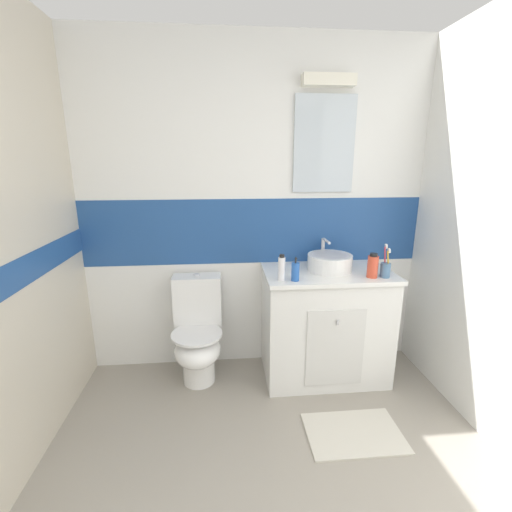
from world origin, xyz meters
name	(u,v)px	position (x,y,z in m)	size (l,w,h in m)	color
ground_plane	(275,483)	(0.00, 1.20, -0.02)	(3.20, 3.48, 0.04)	gray
wall_back_tiled	(255,210)	(0.01, 2.45, 1.26)	(3.20, 0.20, 2.50)	white
vanity_cabinet	(325,324)	(0.51, 2.13, 0.43)	(0.93, 0.56, 0.85)	silver
sink_basin	(330,262)	(0.53, 2.15, 0.91)	(0.32, 0.37, 0.21)	white
toilet	(198,334)	(-0.45, 2.16, 0.37)	(0.37, 0.50, 0.80)	white
toothbrush_cup	(385,269)	(0.86, 1.96, 0.91)	(0.07, 0.07, 0.23)	#4C7299
soap_dispenser	(295,272)	(0.23, 1.94, 0.91)	(0.05, 0.05, 0.17)	#2659B2
mouthwash_bottle	(373,266)	(0.77, 1.96, 0.93)	(0.07, 0.07, 0.17)	#D84C33
deodorant_spray_can	(282,268)	(0.14, 1.96, 0.93)	(0.05, 0.05, 0.18)	white
bath_mat	(354,433)	(0.53, 1.48, 0.01)	(0.58, 0.39, 0.01)	beige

